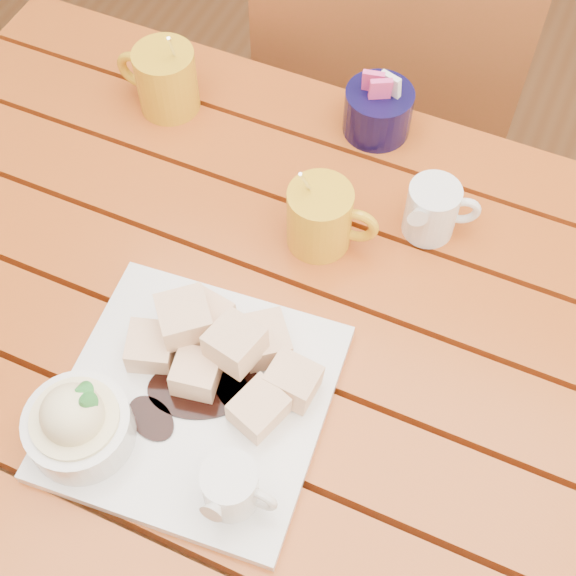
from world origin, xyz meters
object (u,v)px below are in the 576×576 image
at_px(dessert_plate, 169,402).
at_px(chair_far, 382,109).
at_px(coffee_mug_left, 165,79).
at_px(coffee_mug_right, 322,217).
at_px(table, 276,361).

bearing_deg(dessert_plate, chair_far, 90.97).
xyz_separation_m(coffee_mug_left, coffee_mug_right, (0.29, -0.13, -0.00)).
bearing_deg(coffee_mug_left, dessert_plate, -60.24).
bearing_deg(table, coffee_mug_right, 88.06).
bearing_deg(chair_far, coffee_mug_left, 45.73).
bearing_deg(dessert_plate, coffee_mug_right, 78.60).
relative_size(dessert_plate, coffee_mug_right, 2.31).
bearing_deg(chair_far, dessert_plate, 78.39).
bearing_deg(coffee_mug_left, chair_far, 59.11).
height_order(table, dessert_plate, dessert_plate).
relative_size(coffee_mug_left, coffee_mug_right, 1.05).
relative_size(dessert_plate, chair_far, 0.35).
distance_m(dessert_plate, coffee_mug_right, 0.29).
distance_m(table, dessert_plate, 0.22).
distance_m(table, coffee_mug_left, 0.42).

